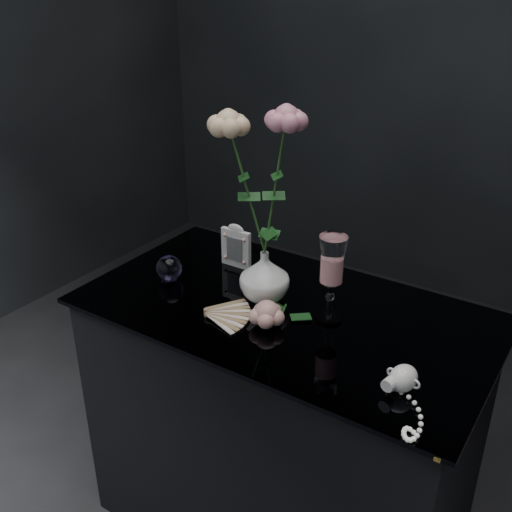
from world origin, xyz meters
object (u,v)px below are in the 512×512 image
Objects in this scene: vase at (264,276)px; paperweight at (169,268)px; picture_frame at (236,245)px; wine_glass at (331,279)px; loose_rose at (267,313)px; pearl_jar at (403,377)px.

paperweight is (-0.28, -0.05, -0.03)m from vase.
picture_frame is 0.20m from paperweight.
paperweight is at bearing -122.66° from picture_frame.
loose_rose is (-0.11, -0.11, -0.08)m from wine_glass.
vase is 0.61× the size of wine_glass.
picture_frame is 0.67m from pearl_jar.
picture_frame is at bearing 166.28° from pearl_jar.
wine_glass reaches higher than paperweight.
vase is at bearing 10.85° from paperweight.
wine_glass reaches higher than vase.
pearl_jar is (0.72, -0.10, -0.01)m from paperweight.
picture_frame is 0.66× the size of pearl_jar.
paperweight is at bearing -177.68° from pearl_jar.
picture_frame is (-0.36, 0.11, -0.05)m from wine_glass.
picture_frame is at bearing 58.05° from paperweight.
picture_frame is at bearing 145.66° from vase.
vase is 1.90× the size of paperweight.
pearl_jar is (0.25, -0.16, -0.08)m from wine_glass.
vase reaches higher than picture_frame.
paperweight is 0.37× the size of loose_rose.
pearl_jar is at bearing -17.45° from loose_rose.
wine_glass is 1.16× the size of loose_rose.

